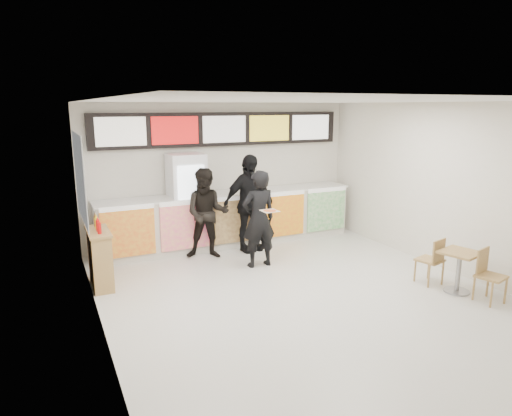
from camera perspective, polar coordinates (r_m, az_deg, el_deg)
floor at (r=7.33m, az=6.12°, el=-11.00°), size 7.00×7.00×0.00m
ceiling at (r=6.72m, az=6.74°, el=13.16°), size 7.00×7.00×0.00m
wall_back at (r=9.97m, az=-4.19°, el=4.37°), size 6.00×0.00×6.00m
wall_left at (r=5.91m, az=-19.24°, el=-2.08°), size 0.00×7.00×7.00m
wall_right at (r=8.80m, az=23.32°, el=2.26°), size 0.00×7.00×7.00m
service_counter at (r=9.77m, az=-3.24°, el=-1.33°), size 5.56×0.77×1.14m
menu_board at (r=9.80m, az=-4.09°, el=9.81°), size 5.50×0.14×0.70m
drinks_fridge at (r=9.39m, az=-8.60°, el=0.66°), size 0.70×0.67×2.00m
mirror_panel at (r=8.26m, az=-21.19°, el=3.58°), size 0.01×2.00×1.50m
customer_main at (r=8.36m, az=0.33°, el=-1.39°), size 0.66×0.44×1.80m
customer_left at (r=8.90m, az=-6.13°, el=-0.71°), size 1.05×0.95×1.77m
customer_mid at (r=9.27m, az=-0.92°, el=0.60°), size 1.23×0.68×1.99m
pizza_slice at (r=7.91m, az=1.74°, el=-0.31°), size 0.36×0.36×0.02m
cafe_table at (r=7.99m, az=24.06°, el=-6.42°), size 0.72×1.43×0.81m
condiment_ledge at (r=7.95m, az=-18.90°, el=-5.93°), size 0.35×0.86×1.14m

